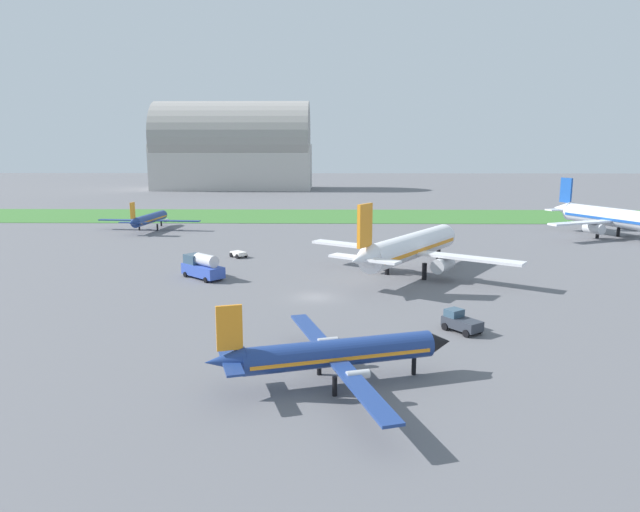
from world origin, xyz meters
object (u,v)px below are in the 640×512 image
(airplane_taxiing_turboprop, at_px, (149,219))
(airplane_parked_jet_far, at_px, (614,218))
(airplane_foreground_turboprop, at_px, (335,353))
(fuel_truck_midfield, at_px, (202,266))
(baggage_cart_by_runway, at_px, (238,254))
(airplane_midfield_jet, at_px, (409,248))
(pushback_tug_near_gate, at_px, (461,322))

(airplane_taxiing_turboprop, bearing_deg, airplane_parked_jet_far, -89.82)
(airplane_foreground_turboprop, xyz_separation_m, airplane_taxiing_turboprop, (-37.17, 76.75, -0.03))
(airplane_taxiing_turboprop, distance_m, fuel_truck_midfield, 47.71)
(airplane_parked_jet_far, bearing_deg, airplane_taxiing_turboprop, -119.59)
(airplane_taxiing_turboprop, xyz_separation_m, baggage_cart_by_runway, (22.69, -28.86, -1.77))
(airplane_midfield_jet, distance_m, airplane_parked_jet_far, 53.28)
(airplane_foreground_turboprop, relative_size, fuel_truck_midfield, 3.28)
(airplane_midfield_jet, bearing_deg, airplane_parked_jet_far, -19.11)
(airplane_midfield_jet, distance_m, pushback_tug_near_gate, 23.52)
(airplane_foreground_turboprop, distance_m, pushback_tug_near_gate, 17.02)
(airplane_parked_jet_far, relative_size, pushback_tug_near_gate, 7.10)
(pushback_tug_near_gate, bearing_deg, baggage_cart_by_runway, -0.54)
(fuel_truck_midfield, distance_m, baggage_cart_by_runway, 14.55)
(airplane_taxiing_turboprop, xyz_separation_m, fuel_truck_midfield, (20.28, -43.18, -0.75))
(pushback_tug_near_gate, bearing_deg, airplane_midfield_jet, -32.67)
(airplane_foreground_turboprop, xyz_separation_m, pushback_tug_near_gate, (11.77, 12.21, -1.45))
(baggage_cart_by_runway, bearing_deg, airplane_taxiing_turboprop, 175.60)
(airplane_taxiing_turboprop, bearing_deg, fuel_truck_midfield, -149.08)
(airplane_midfield_jet, height_order, airplane_taxiing_turboprop, airplane_midfield_jet)
(airplane_taxiing_turboprop, height_order, pushback_tug_near_gate, airplane_taxiing_turboprop)
(pushback_tug_near_gate, distance_m, baggage_cart_by_runway, 44.29)
(airplane_midfield_jet, bearing_deg, baggage_cart_by_runway, 96.47)
(airplane_midfield_jet, relative_size, pushback_tug_near_gate, 6.58)
(baggage_cart_by_runway, bearing_deg, fuel_truck_midfield, -52.16)
(airplane_midfield_jet, relative_size, baggage_cart_by_runway, 8.88)
(airplane_parked_jet_far, xyz_separation_m, fuel_truck_midfield, (-69.15, -34.43, -2.22))
(airplane_parked_jet_far, xyz_separation_m, airplane_taxiing_turboprop, (-89.43, 8.74, -1.47))
(airplane_taxiing_turboprop, bearing_deg, pushback_tug_near_gate, -137.07)
(airplane_foreground_turboprop, height_order, pushback_tug_near_gate, airplane_foreground_turboprop)
(airplane_taxiing_turboprop, bearing_deg, airplane_midfield_jet, -125.38)
(airplane_foreground_turboprop, bearing_deg, airplane_taxiing_turboprop, 98.78)
(airplane_taxiing_turboprop, height_order, baggage_cart_by_runway, airplane_taxiing_turboprop)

